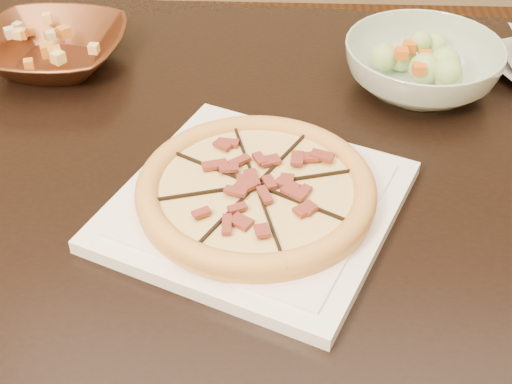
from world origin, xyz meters
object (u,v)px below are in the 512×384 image
(pizza, at_px, (256,189))
(salad_bowl, at_px, (422,66))
(bronze_bowl, at_px, (53,50))
(plate, at_px, (256,204))
(dining_table, at_px, (180,200))

(pizza, distance_m, salad_bowl, 0.38)
(bronze_bowl, height_order, salad_bowl, salad_bowl)
(plate, xyz_separation_m, bronze_bowl, (-0.33, 0.34, 0.02))
(plate, bearing_deg, bronze_bowl, 134.73)
(bronze_bowl, xyz_separation_m, salad_bowl, (0.57, -0.04, 0.01))
(dining_table, bearing_deg, salad_bowl, 23.70)
(pizza, bearing_deg, plate, -80.82)
(dining_table, bearing_deg, pizza, -49.78)
(dining_table, bearing_deg, bronze_bowl, 137.53)
(pizza, xyz_separation_m, salad_bowl, (0.23, 0.29, 0.00))
(plate, relative_size, salad_bowl, 1.78)
(pizza, xyz_separation_m, bronze_bowl, (-0.33, 0.34, -0.01))
(plate, height_order, pizza, pizza)
(bronze_bowl, bearing_deg, salad_bowl, -4.29)
(pizza, height_order, salad_bowl, salad_bowl)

